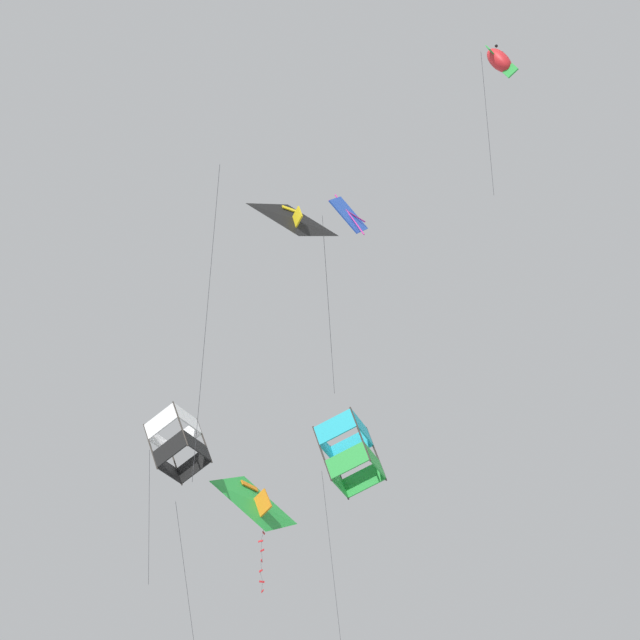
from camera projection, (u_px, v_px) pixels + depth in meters
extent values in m
cube|color=white|center=(188.00, 418.00, 36.02)|extent=(1.26, 0.49, 0.62)
cube|color=white|center=(158.00, 441.00, 36.23)|extent=(1.26, 0.49, 0.62)
cube|color=white|center=(185.00, 438.00, 36.55)|extent=(0.27, 1.37, 1.08)
cube|color=white|center=(161.00, 421.00, 35.71)|extent=(0.27, 1.37, 1.08)
cube|color=black|center=(197.00, 446.00, 35.15)|extent=(1.26, 0.49, 0.62)
cube|color=black|center=(167.00, 468.00, 35.36)|extent=(1.26, 0.49, 0.62)
cube|color=black|center=(194.00, 465.00, 35.68)|extent=(0.27, 1.37, 1.08)
cube|color=black|center=(170.00, 449.00, 34.84)|extent=(0.27, 1.37, 1.08)
cylinder|color=#332D28|center=(204.00, 440.00, 36.01)|extent=(0.18, 0.80, 1.85)
cylinder|color=#332D28|center=(180.00, 423.00, 35.17)|extent=(0.18, 0.80, 1.85)
cylinder|color=#332D28|center=(175.00, 462.00, 36.22)|extent=(0.18, 0.80, 1.85)
cylinder|color=#332D28|center=(150.00, 446.00, 35.38)|extent=(0.18, 0.80, 1.85)
cylinder|color=#47474C|center=(149.00, 517.00, 34.01)|extent=(1.78, 0.69, 3.53)
cube|color=#1EB2C6|center=(362.00, 427.00, 38.09)|extent=(1.43, 0.31, 0.74)
cube|color=#1EB2C6|center=(325.00, 446.00, 38.29)|extent=(1.43, 0.31, 0.74)
cube|color=#1EB2C6|center=(351.00, 446.00, 38.72)|extent=(0.09, 1.59, 1.14)
cube|color=#1EB2C6|center=(335.00, 427.00, 37.67)|extent=(0.09, 1.59, 1.14)
cube|color=green|center=(375.00, 460.00, 37.15)|extent=(1.43, 0.31, 0.74)
cube|color=green|center=(337.00, 480.00, 37.35)|extent=(1.43, 0.31, 0.74)
cube|color=green|center=(364.00, 479.00, 37.78)|extent=(0.09, 1.59, 1.14)
cube|color=green|center=(347.00, 460.00, 36.73)|extent=(0.09, 1.59, 1.14)
cylinder|color=#332D28|center=(376.00, 453.00, 38.15)|extent=(0.08, 0.73, 2.21)
cylinder|color=#332D28|center=(360.00, 434.00, 37.10)|extent=(0.08, 0.73, 2.21)
cylinder|color=#332D28|center=(339.00, 472.00, 38.35)|extent=(0.08, 0.73, 2.21)
cylinder|color=#332D28|center=(322.00, 453.00, 37.30)|extent=(0.08, 0.73, 2.21)
cylinder|color=#47474C|center=(333.00, 568.00, 35.53)|extent=(1.89, 0.06, 5.93)
ellipsoid|color=red|center=(499.00, 60.00, 35.04)|extent=(0.88, 1.16, 1.40)
cube|color=green|center=(502.00, 65.00, 35.37)|extent=(0.48, 0.27, 0.28)
cube|color=green|center=(491.00, 52.00, 34.94)|extent=(0.48, 0.27, 0.28)
cube|color=green|center=(510.00, 71.00, 34.47)|extent=(0.18, 0.53, 0.53)
sphere|color=black|center=(502.00, 53.00, 35.41)|extent=(0.13, 0.16, 0.13)
sphere|color=black|center=(496.00, 46.00, 35.19)|extent=(0.13, 0.16, 0.13)
cylinder|color=#47474C|center=(487.00, 123.00, 33.28)|extent=(1.81, 0.49, 4.10)
cube|color=blue|center=(348.00, 215.00, 36.27)|extent=(1.86, 0.67, 1.87)
cylinder|color=#DB2D93|center=(349.00, 214.00, 36.27)|extent=(0.06, 1.01, 2.05)
cylinder|color=#DB2D93|center=(347.00, 211.00, 36.38)|extent=(1.43, 0.74, 0.05)
cylinder|color=#47474C|center=(328.00, 303.00, 34.16)|extent=(2.20, 0.53, 5.08)
pyramid|color=black|center=(294.00, 219.00, 33.82)|extent=(2.11, 1.88, 1.34)
cube|color=yellow|center=(297.00, 219.00, 33.61)|extent=(0.51, 0.60, 0.80)
cube|color=yellow|center=(291.00, 209.00, 34.31)|extent=(0.49, 0.42, 0.15)
cylinder|color=#47474C|center=(206.00, 323.00, 30.83)|extent=(4.26, 2.55, 7.18)
pyramid|color=green|center=(256.00, 503.00, 37.47)|extent=(3.08, 1.80, 1.75)
cube|color=orange|center=(261.00, 504.00, 37.25)|extent=(0.39, 0.97, 1.07)
cube|color=orange|center=(250.00, 486.00, 38.08)|extent=(0.74, 0.37, 0.20)
cylinder|color=#47474C|center=(263.00, 528.00, 36.66)|extent=(0.04, 0.04, 0.33)
cube|color=red|center=(264.00, 533.00, 36.57)|extent=(0.17, 0.03, 0.06)
cylinder|color=#47474C|center=(262.00, 537.00, 36.44)|extent=(0.06, 0.12, 0.33)
cube|color=red|center=(261.00, 541.00, 36.31)|extent=(0.03, 0.17, 0.06)
cylinder|color=#47474C|center=(261.00, 546.00, 36.21)|extent=(0.07, 0.02, 0.33)
cube|color=red|center=(262.00, 550.00, 36.11)|extent=(0.09, 0.16, 0.06)
cylinder|color=#47474C|center=(262.00, 556.00, 36.04)|extent=(0.04, 0.06, 0.33)
cube|color=red|center=(262.00, 561.00, 35.97)|extent=(0.17, 0.06, 0.06)
cylinder|color=#47474C|center=(261.00, 566.00, 35.89)|extent=(0.04, 0.04, 0.33)
cube|color=red|center=(261.00, 571.00, 35.81)|extent=(0.10, 0.16, 0.06)
cylinder|color=#47474C|center=(261.00, 576.00, 35.75)|extent=(0.01, 0.11, 0.33)
cube|color=red|center=(262.00, 582.00, 35.69)|extent=(0.12, 0.15, 0.06)
cylinder|color=#47474C|center=(262.00, 586.00, 35.58)|extent=(0.05, 0.03, 0.33)
cube|color=red|center=(262.00, 591.00, 35.47)|extent=(0.14, 0.13, 0.06)
cylinder|color=#47474C|center=(192.00, 630.00, 35.22)|extent=(4.37, 0.60, 6.73)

